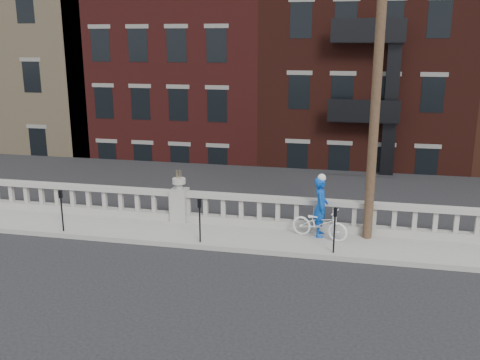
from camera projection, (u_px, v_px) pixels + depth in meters
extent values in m
plane|color=black|center=(134.00, 272.00, 14.49)|extent=(120.00, 120.00, 0.00)
cube|color=gray|center=(171.00, 232.00, 17.31)|extent=(32.00, 2.20, 0.15)
cube|color=gray|center=(180.00, 217.00, 18.16)|extent=(28.00, 0.34, 0.25)
cube|color=gray|center=(179.00, 193.00, 17.95)|extent=(28.00, 0.34, 0.16)
cube|color=gray|center=(180.00, 205.00, 18.05)|extent=(0.55, 0.55, 1.10)
cylinder|color=gray|center=(179.00, 186.00, 17.88)|extent=(0.24, 0.24, 0.20)
cylinder|color=gray|center=(179.00, 181.00, 17.84)|extent=(0.44, 0.44, 0.18)
cube|color=#605E59|center=(185.00, 285.00, 19.17)|extent=(36.00, 0.50, 5.15)
cube|color=black|center=(274.00, 195.00, 40.36)|extent=(80.00, 44.00, 0.50)
cube|color=#595651|center=(171.00, 252.00, 23.65)|extent=(16.00, 7.00, 4.00)
cube|color=#998462|center=(20.00, 56.00, 36.48)|extent=(18.00, 16.00, 20.00)
cube|color=#451513|center=(199.00, 107.00, 33.65)|extent=(10.00, 14.00, 14.00)
cube|color=#34130E|center=(362.00, 98.00, 31.43)|extent=(10.00, 14.00, 15.50)
cylinder|color=#422D1E|center=(377.00, 74.00, 15.32)|extent=(0.28, 0.28, 10.00)
cylinder|color=black|center=(62.00, 215.00, 17.02)|extent=(0.05, 0.05, 1.10)
cube|color=black|center=(60.00, 194.00, 16.85)|extent=(0.10, 0.08, 0.26)
cube|color=black|center=(60.00, 193.00, 16.80)|extent=(0.06, 0.01, 0.08)
cylinder|color=black|center=(200.00, 225.00, 16.09)|extent=(0.05, 0.05, 1.10)
cube|color=black|center=(199.00, 203.00, 15.92)|extent=(0.10, 0.08, 0.26)
cube|color=black|center=(199.00, 202.00, 15.87)|extent=(0.06, 0.01, 0.08)
cylinder|color=black|center=(334.00, 235.00, 15.28)|extent=(0.05, 0.05, 1.10)
cube|color=black|center=(335.00, 212.00, 15.11)|extent=(0.10, 0.08, 0.26)
cube|color=black|center=(335.00, 211.00, 15.05)|extent=(0.06, 0.01, 0.08)
imported|color=white|center=(320.00, 224.00, 16.44)|extent=(1.90, 1.13, 0.94)
imported|color=#0B43AE|center=(321.00, 207.00, 16.53)|extent=(0.48, 0.71, 1.88)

